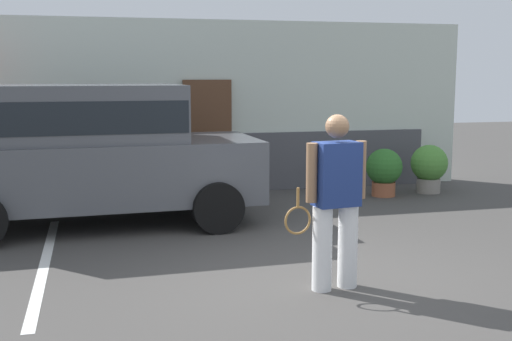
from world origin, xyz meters
name	(u,v)px	position (x,y,z in m)	size (l,w,h in m)	color
ground_plane	(322,282)	(0.00, 0.00, 0.00)	(40.00, 40.00, 0.00)	#423F3D
parking_stripe_0	(45,262)	(-2.92, 1.50, 0.00)	(0.12, 4.40, 0.01)	silver
house_frontage	(219,112)	(0.00, 5.70, 1.50)	(9.75, 0.40, 3.19)	silver
parked_suv	(91,148)	(-2.35, 3.31, 1.15)	(4.66, 2.28, 2.05)	#4C4F54
tennis_player_man	(335,200)	(0.05, -0.21, 0.93)	(0.92, 0.33, 1.80)	white
potted_plant_by_porch	(384,170)	(2.78, 4.39, 0.48)	(0.66, 0.66, 0.87)	#9E5638
potted_plant_secondary	(429,166)	(3.75, 4.49, 0.50)	(0.68, 0.68, 0.90)	gray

